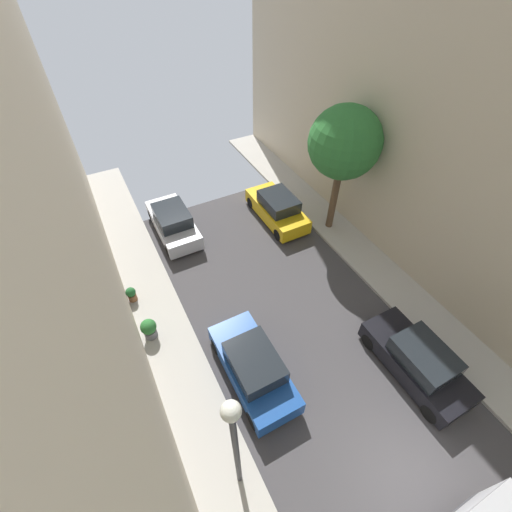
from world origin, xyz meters
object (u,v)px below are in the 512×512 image
at_px(potted_plant_0, 131,294).
at_px(potted_plant_1, 149,328).
at_px(parked_car_left_3, 173,222).
at_px(street_tree_1, 345,143).
at_px(parked_car_right_1, 418,361).
at_px(lamp_post, 235,439).
at_px(parked_car_right_2, 277,208).
at_px(parked_car_left_2, 253,367).

xyz_separation_m(potted_plant_0, potted_plant_1, (0.20, -2.16, 0.13)).
height_order(parked_car_left_3, street_tree_1, street_tree_1).
bearing_deg(street_tree_1, parked_car_right_1, -104.44).
height_order(parked_car_right_1, lamp_post, lamp_post).
distance_m(parked_car_right_2, street_tree_1, 5.08).
xyz_separation_m(parked_car_right_1, parked_car_right_2, (0.00, 10.17, 0.00)).
height_order(potted_plant_0, potted_plant_1, potted_plant_1).
bearing_deg(parked_car_left_3, parked_car_right_1, -65.18).
bearing_deg(potted_plant_1, parked_car_left_2, -49.44).
relative_size(parked_car_left_3, parked_car_right_2, 1.00).
bearing_deg(parked_car_left_3, potted_plant_1, -116.73).
height_order(parked_car_right_2, potted_plant_1, parked_car_right_2).
bearing_deg(parked_car_right_1, street_tree_1, 75.56).
distance_m(parked_car_right_1, parked_car_right_2, 10.17).
bearing_deg(lamp_post, parked_car_right_2, 54.84).
bearing_deg(street_tree_1, potted_plant_1, -167.67).
distance_m(parked_car_left_2, street_tree_1, 10.29).
height_order(parked_car_left_2, lamp_post, lamp_post).
height_order(street_tree_1, potted_plant_0, street_tree_1).
bearing_deg(parked_car_right_2, street_tree_1, -42.66).
distance_m(parked_car_left_3, potted_plant_0, 4.72).
bearing_deg(parked_car_left_3, street_tree_1, -24.67).
bearing_deg(parked_car_left_3, lamp_post, -99.10).
height_order(parked_car_left_3, potted_plant_0, parked_car_left_3).
bearing_deg(potted_plant_1, lamp_post, -80.91).
bearing_deg(potted_plant_0, potted_plant_1, -84.62).
bearing_deg(lamp_post, parked_car_right_1, 1.50).
xyz_separation_m(parked_car_left_3, potted_plant_1, (-2.88, -5.73, -0.06)).
xyz_separation_m(parked_car_left_2, parked_car_right_2, (5.40, 7.59, 0.00)).
bearing_deg(parked_car_left_3, potted_plant_0, -130.89).
relative_size(potted_plant_0, potted_plant_1, 0.76).
height_order(parked_car_left_2, street_tree_1, street_tree_1).
bearing_deg(parked_car_right_1, parked_car_left_2, 154.44).
bearing_deg(parked_car_right_2, parked_car_left_2, -125.42).
relative_size(parked_car_left_2, street_tree_1, 0.65).
distance_m(parked_car_left_3, potted_plant_1, 6.41).
bearing_deg(parked_car_left_2, parked_car_right_2, 54.58).
bearing_deg(potted_plant_0, parked_car_right_2, 13.66).
height_order(parked_car_right_1, street_tree_1, street_tree_1).
distance_m(parked_car_left_2, parked_car_left_3, 9.09).
relative_size(street_tree_1, potted_plant_0, 8.98).
bearing_deg(potted_plant_0, parked_car_right_1, -43.71).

